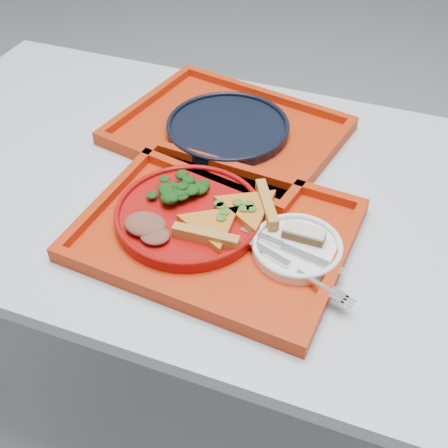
{
  "coord_description": "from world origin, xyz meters",
  "views": [
    {
      "loc": [
        0.23,
        -0.79,
        1.44
      ],
      "look_at": [
        -0.01,
        -0.13,
        0.78
      ],
      "focal_mm": 45.0,
      "sensor_mm": 36.0,
      "label": 1
    }
  ],
  "objects": [
    {
      "name": "side_plate",
      "position": [
        0.12,
        -0.13,
        0.77
      ],
      "size": [
        0.15,
        0.15,
        0.01
      ],
      "primitive_type": "cylinder",
      "color": "white",
      "rests_on": "tray_main"
    },
    {
      "name": "pizza_slice_b",
      "position": [
        0.01,
        -0.08,
        0.79
      ],
      "size": [
        0.17,
        0.16,
        0.02
      ],
      "primitive_type": null,
      "rotation": [
        0.0,
        0.0,
        3.65
      ],
      "color": "gold",
      "rests_on": "dinner_plate"
    },
    {
      "name": "fork",
      "position": [
        0.13,
        -0.19,
        0.78
      ],
      "size": [
        0.18,
        0.09,
        0.01
      ],
      "primitive_type": "cube",
      "rotation": [
        0.0,
        0.0,
        -0.36
      ],
      "color": "silver",
      "rests_on": "side_plate"
    },
    {
      "name": "tray_main",
      "position": [
        -0.03,
        -0.13,
        0.76
      ],
      "size": [
        0.48,
        0.39,
        0.01
      ],
      "primitive_type": "cube",
      "rotation": [
        0.0,
        0.0,
        -0.08
      ],
      "color": "#AC2709",
      "rests_on": "table"
    },
    {
      "name": "dessert_bar",
      "position": [
        0.12,
        -0.11,
        0.79
      ],
      "size": [
        0.07,
        0.03,
        0.02
      ],
      "rotation": [
        0.0,
        0.0,
        -0.01
      ],
      "color": "#472C17",
      "rests_on": "side_plate"
    },
    {
      "name": "navy_plate",
      "position": [
        -0.11,
        0.16,
        0.77
      ],
      "size": [
        0.26,
        0.26,
        0.02
      ],
      "primitive_type": "cylinder",
      "color": "black",
      "rests_on": "tray_far"
    },
    {
      "name": "meat_portion",
      "position": [
        -0.13,
        -0.19,
        0.79
      ],
      "size": [
        0.07,
        0.06,
        0.02
      ],
      "primitive_type": "ellipsoid",
      "color": "brown",
      "rests_on": "dinner_plate"
    },
    {
      "name": "tray_far",
      "position": [
        -0.11,
        0.16,
        0.76
      ],
      "size": [
        0.51,
        0.43,
        0.01
      ],
      "primitive_type": "cube",
      "rotation": [
        0.0,
        0.0,
        -0.2
      ],
      "color": "#AC2709",
      "rests_on": "table"
    },
    {
      "name": "pizza_slice_a",
      "position": [
        -0.03,
        -0.15,
        0.79
      ],
      "size": [
        0.12,
        0.13,
        0.02
      ],
      "primitive_type": null,
      "rotation": [
        0.0,
        0.0,
        1.62
      ],
      "color": "gold",
      "rests_on": "dinner_plate"
    },
    {
      "name": "ground",
      "position": [
        0.0,
        0.0,
        0.0
      ],
      "size": [
        10.0,
        10.0,
        0.0
      ],
      "primitive_type": "plane",
      "color": "#9799A0",
      "rests_on": "ground"
    },
    {
      "name": "knife",
      "position": [
        0.11,
        -0.15,
        0.78
      ],
      "size": [
        0.18,
        0.05,
        0.01
      ],
      "primitive_type": "cube",
      "rotation": [
        0.0,
        0.0,
        -0.2
      ],
      "color": "silver",
      "rests_on": "side_plate"
    },
    {
      "name": "salad_heap",
      "position": [
        -0.12,
        -0.09,
        0.8
      ],
      "size": [
        0.09,
        0.08,
        0.04
      ],
      "primitive_type": "ellipsoid",
      "color": "black",
      "rests_on": "dinner_plate"
    },
    {
      "name": "dinner_plate",
      "position": [
        -0.08,
        -0.12,
        0.77
      ],
      "size": [
        0.26,
        0.26,
        0.02
      ],
      "primitive_type": "cylinder",
      "color": "#920B09",
      "rests_on": "tray_main"
    },
    {
      "name": "table",
      "position": [
        0.0,
        0.0,
        0.68
      ],
      "size": [
        1.6,
        0.8,
        0.75
      ],
      "color": "#B4BFCA",
      "rests_on": "ground"
    }
  ]
}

